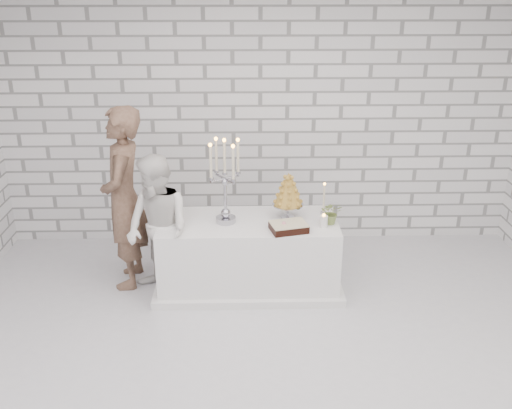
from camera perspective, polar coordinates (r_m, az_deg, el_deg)
name	(u,v)px	position (r m, az deg, el deg)	size (l,w,h in m)	color
ground	(269,362)	(5.14, 1.24, -15.17)	(6.00, 5.00, 0.01)	silver
wall_back	(260,119)	(6.78, 0.41, 8.34)	(6.00, 0.01, 3.00)	white
cake_table	(248,254)	(6.04, -0.76, -4.88)	(1.80, 0.80, 0.75)	white
groom	(124,199)	(6.05, -12.76, 0.56)	(0.69, 0.45, 1.89)	brown
bride	(158,229)	(5.80, -9.55, -2.38)	(0.72, 0.56, 1.48)	white
candelabra	(225,181)	(5.69, -3.05, 2.27)	(0.35, 0.35, 0.87)	#A3A2AD
croquembouche	(288,196)	(5.86, 3.16, 0.87)	(0.32, 0.32, 0.49)	olive
chocolate_cake	(289,227)	(5.65, 3.22, -2.20)	(0.34, 0.24, 0.08)	black
pillar_candle	(324,221)	(5.75, 6.62, -1.65)	(0.08, 0.08, 0.12)	white
extra_taper	(324,199)	(6.02, 6.65, 0.49)	(0.06, 0.06, 0.32)	beige
flowers	(331,213)	(5.82, 7.36, -0.79)	(0.21, 0.18, 0.23)	#4A6932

